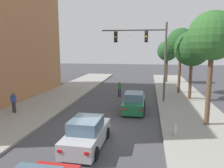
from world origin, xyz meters
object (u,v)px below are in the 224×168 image
at_px(street_tree_second, 192,49).
at_px(street_tree_third, 181,42).
at_px(street_tree_farthest, 167,51).
at_px(car_following_silver, 87,134).
at_px(fire_hydrant, 175,130).
at_px(street_tree_nearest, 213,37).
at_px(traffic_signal_mast, 147,47).
at_px(pedestrian_crossing_road, 120,88).
at_px(car_lead_green, 134,103).
at_px(pedestrian_sidewalk_left_walker, 14,101).

bearing_deg(street_tree_second, street_tree_third, 101.91).
bearing_deg(street_tree_farthest, car_following_silver, -104.09).
distance_m(fire_hydrant, street_tree_second, 11.42).
bearing_deg(street_tree_nearest, street_tree_second, 88.48).
height_order(traffic_signal_mast, car_following_silver, traffic_signal_mast).
bearing_deg(street_tree_nearest, street_tree_farthest, 93.91).
relative_size(car_following_silver, pedestrian_crossing_road, 2.61).
distance_m(car_lead_green, street_tree_third, 10.63).
bearing_deg(car_following_silver, fire_hydrant, 22.62).
bearing_deg(fire_hydrant, street_tree_farthest, 87.17).
height_order(traffic_signal_mast, street_tree_farthest, traffic_signal_mast).
bearing_deg(pedestrian_crossing_road, pedestrian_sidewalk_left_walker, -133.52).
height_order(pedestrian_crossing_road, street_tree_second, street_tree_second).
distance_m(car_following_silver, street_tree_farthest, 24.29).
distance_m(pedestrian_sidewalk_left_walker, pedestrian_crossing_road, 10.82).
relative_size(traffic_signal_mast, street_tree_farthest, 1.21).
bearing_deg(traffic_signal_mast, pedestrian_sidewalk_left_walker, -149.41).
height_order(car_lead_green, street_tree_farthest, street_tree_farthest).
bearing_deg(street_tree_third, pedestrian_sidewalk_left_walker, -142.87).
bearing_deg(street_tree_farthest, pedestrian_sidewalk_left_walker, -125.43).
bearing_deg(fire_hydrant, traffic_signal_mast, 101.75).
xyz_separation_m(fire_hydrant, street_tree_second, (2.55, 10.10, 4.69)).
bearing_deg(street_tree_second, traffic_signal_mast, -163.23).
distance_m(traffic_signal_mast, street_tree_third, 5.87).
relative_size(street_tree_third, street_tree_farthest, 1.18).
bearing_deg(pedestrian_crossing_road, street_tree_farthest, 61.76).
distance_m(car_lead_green, pedestrian_crossing_road, 5.62).
distance_m(car_lead_green, street_tree_farthest, 16.94).
relative_size(traffic_signal_mast, car_following_silver, 1.75).
distance_m(street_tree_second, street_tree_third, 3.34).
bearing_deg(pedestrian_sidewalk_left_walker, street_tree_nearest, -1.31).
xyz_separation_m(traffic_signal_mast, fire_hydrant, (1.83, -8.78, -4.82)).
height_order(pedestrian_crossing_road, street_tree_third, street_tree_third).
bearing_deg(pedestrian_sidewalk_left_walker, fire_hydrant, -12.41).
relative_size(traffic_signal_mast, pedestrian_sidewalk_left_walker, 4.57).
bearing_deg(fire_hydrant, pedestrian_sidewalk_left_walker, 167.59).
xyz_separation_m(pedestrian_sidewalk_left_walker, street_tree_third, (14.03, 10.62, 4.83)).
relative_size(pedestrian_sidewalk_left_walker, street_tree_nearest, 0.22).
relative_size(street_tree_nearest, street_tree_second, 1.09).
bearing_deg(car_lead_green, traffic_signal_mast, 75.25).
distance_m(pedestrian_crossing_road, street_tree_farthest, 12.77).
xyz_separation_m(street_tree_second, street_tree_third, (-0.67, 3.20, 0.70)).
bearing_deg(pedestrian_sidewalk_left_walker, pedestrian_crossing_road, 46.48).
bearing_deg(street_tree_farthest, fire_hydrant, -92.83).
xyz_separation_m(street_tree_nearest, street_tree_second, (0.21, 7.76, -0.78)).
height_order(traffic_signal_mast, car_lead_green, traffic_signal_mast).
relative_size(pedestrian_crossing_road, fire_hydrant, 2.28).
height_order(traffic_signal_mast, pedestrian_sidewalk_left_walker, traffic_signal_mast).
bearing_deg(street_tree_third, car_following_silver, -113.52).
distance_m(street_tree_nearest, street_tree_farthest, 18.97).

